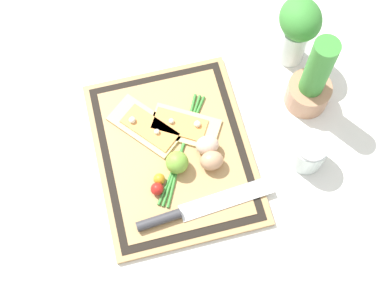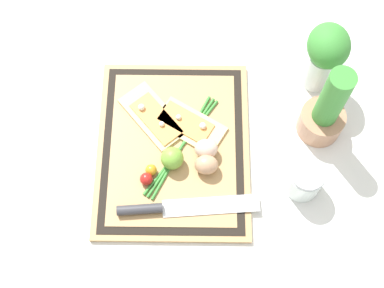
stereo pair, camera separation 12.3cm
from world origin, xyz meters
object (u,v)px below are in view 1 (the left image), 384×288
(knife, at_px, (183,213))
(cherry_tomato_red, at_px, (157,189))
(lime, at_px, (177,162))
(herb_pot, at_px, (312,83))
(cherry_tomato_yellow, at_px, (159,179))
(pizza_slice_far, at_px, (184,126))
(egg_pink, at_px, (207,145))
(sauce_jar, at_px, (308,153))
(egg_brown, at_px, (212,161))
(pizza_slice_near, at_px, (146,126))
(herb_glass, at_px, (298,28))

(knife, height_order, cherry_tomato_red, cherry_tomato_red)
(lime, relative_size, herb_pot, 0.22)
(cherry_tomato_yellow, bearing_deg, herb_pot, 107.25)
(pizza_slice_far, bearing_deg, herb_pot, 90.84)
(pizza_slice_far, height_order, egg_pink, egg_pink)
(lime, xyz_separation_m, sauce_jar, (0.05, 0.30, -0.00))
(cherry_tomato_red, bearing_deg, egg_brown, 103.59)
(sauce_jar, bearing_deg, egg_pink, -108.84)
(sauce_jar, bearing_deg, egg_brown, -99.20)
(knife, distance_m, egg_brown, 0.13)
(pizza_slice_far, relative_size, egg_brown, 3.37)
(egg_pink, height_order, cherry_tomato_yellow, egg_pink)
(pizza_slice_far, distance_m, sauce_jar, 0.29)
(knife, height_order, herb_pot, herb_pot)
(pizza_slice_far, bearing_deg, pizza_slice_near, -103.98)
(knife, relative_size, cherry_tomato_yellow, 12.17)
(pizza_slice_near, distance_m, knife, 0.23)
(sauce_jar, bearing_deg, cherry_tomato_yellow, -94.13)
(egg_pink, xyz_separation_m, cherry_tomato_yellow, (0.05, -0.12, -0.01))
(egg_pink, distance_m, cherry_tomato_red, 0.15)
(lime, relative_size, sauce_jar, 0.59)
(pizza_slice_far, relative_size, lime, 3.46)
(lime, height_order, sauce_jar, sauce_jar)
(knife, distance_m, herb_glass, 0.51)
(cherry_tomato_red, bearing_deg, knife, 33.56)
(egg_brown, distance_m, herb_pot, 0.29)
(knife, bearing_deg, sauce_jar, 101.42)
(cherry_tomato_yellow, bearing_deg, egg_brown, 94.81)
(egg_pink, relative_size, cherry_tomato_yellow, 2.06)
(cherry_tomato_red, xyz_separation_m, cherry_tomato_yellow, (-0.02, 0.01, -0.00))
(pizza_slice_near, distance_m, sauce_jar, 0.38)
(lime, height_order, herb_glass, herb_glass)
(egg_brown, xyz_separation_m, egg_pink, (-0.04, -0.00, 0.00))
(knife, xyz_separation_m, sauce_jar, (-0.06, 0.31, 0.02))
(pizza_slice_far, relative_size, sauce_jar, 2.04)
(sauce_jar, bearing_deg, lime, -99.40)
(cherry_tomato_red, bearing_deg, egg_pink, 118.06)
(pizza_slice_far, relative_size, herb_glass, 0.90)
(egg_brown, bearing_deg, egg_pink, -179.55)
(sauce_jar, distance_m, herb_glass, 0.29)
(egg_pink, xyz_separation_m, cherry_tomato_red, (0.07, -0.13, -0.01))
(knife, distance_m, cherry_tomato_yellow, 0.09)
(pizza_slice_far, distance_m, herb_glass, 0.35)
(herb_glass, bearing_deg, pizza_slice_near, -73.96)
(egg_pink, bearing_deg, egg_brown, 0.45)
(herb_glass, bearing_deg, egg_brown, -48.13)
(knife, relative_size, lime, 6.08)
(pizza_slice_near, xyz_separation_m, cherry_tomato_red, (0.16, -0.01, 0.01))
(sauce_jar, bearing_deg, pizza_slice_near, -115.49)
(cherry_tomato_yellow, bearing_deg, herb_glass, 122.59)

